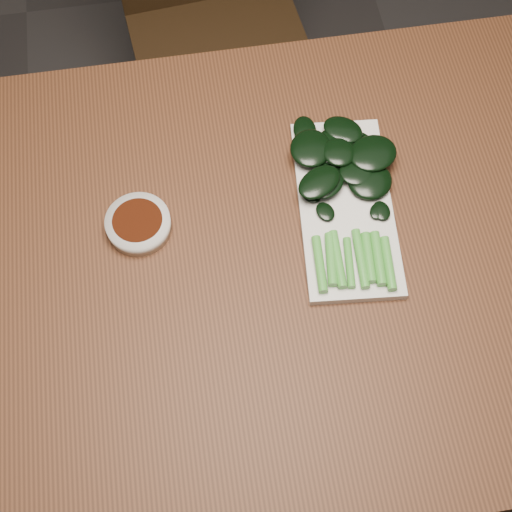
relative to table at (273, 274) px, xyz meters
name	(u,v)px	position (x,y,z in m)	size (l,w,h in m)	color
ground	(267,391)	(0.00, 0.00, -0.68)	(6.00, 6.00, 0.00)	#2C2929
table	(273,274)	(0.00, 0.00, 0.00)	(1.40, 0.80, 0.75)	#482614
chair_far	(215,17)	(0.00, 0.74, -0.19)	(0.43, 0.43, 0.89)	black
sauce_bowl	(138,224)	(-0.19, 0.07, 0.09)	(0.10, 0.10, 0.03)	beige
serving_plate	(345,207)	(0.12, 0.06, 0.08)	(0.17, 0.32, 0.01)	beige
gai_lan	(346,176)	(0.13, 0.10, 0.10)	(0.18, 0.32, 0.03)	green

